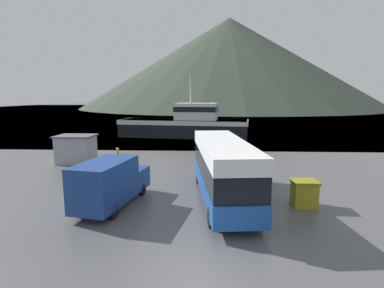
{
  "coord_description": "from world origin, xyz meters",
  "views": [
    {
      "loc": [
        -0.05,
        -8.59,
        5.85
      ],
      "look_at": [
        -1.17,
        15.59,
        2.0
      ],
      "focal_mm": 28.0,
      "sensor_mm": 36.0,
      "label": 1
    }
  ],
  "objects_px": {
    "fishing_boat": "(186,124)",
    "dock_kiosk": "(76,149)",
    "storage_bin": "(304,193)",
    "delivery_van": "(111,182)",
    "tour_bus": "(223,167)"
  },
  "relations": [
    {
      "from": "fishing_boat",
      "to": "dock_kiosk",
      "type": "bearing_deg",
      "value": 162.14
    },
    {
      "from": "delivery_van",
      "to": "dock_kiosk",
      "type": "relative_size",
      "value": 1.84
    },
    {
      "from": "delivery_van",
      "to": "fishing_boat",
      "type": "distance_m",
      "value": 28.76
    },
    {
      "from": "tour_bus",
      "to": "delivery_van",
      "type": "xyz_separation_m",
      "value": [
        -6.0,
        -1.28,
        -0.57
      ]
    },
    {
      "from": "delivery_van",
      "to": "fishing_boat",
      "type": "bearing_deg",
      "value": 96.28
    },
    {
      "from": "delivery_van",
      "to": "storage_bin",
      "type": "bearing_deg",
      "value": 13.29
    },
    {
      "from": "fishing_boat",
      "to": "dock_kiosk",
      "type": "distance_m",
      "value": 20.11
    },
    {
      "from": "tour_bus",
      "to": "storage_bin",
      "type": "distance_m",
      "value": 4.57
    },
    {
      "from": "delivery_van",
      "to": "storage_bin",
      "type": "xyz_separation_m",
      "value": [
        10.34,
        0.48,
        -0.62
      ]
    },
    {
      "from": "fishing_boat",
      "to": "storage_bin",
      "type": "distance_m",
      "value": 29.37
    },
    {
      "from": "fishing_boat",
      "to": "storage_bin",
      "type": "relative_size",
      "value": 13.38
    },
    {
      "from": "delivery_van",
      "to": "dock_kiosk",
      "type": "bearing_deg",
      "value": 132.26
    },
    {
      "from": "tour_bus",
      "to": "delivery_van",
      "type": "bearing_deg",
      "value": -174.16
    },
    {
      "from": "delivery_van",
      "to": "fishing_boat",
      "type": "height_order",
      "value": "fishing_boat"
    },
    {
      "from": "tour_bus",
      "to": "dock_kiosk",
      "type": "height_order",
      "value": "tour_bus"
    }
  ]
}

